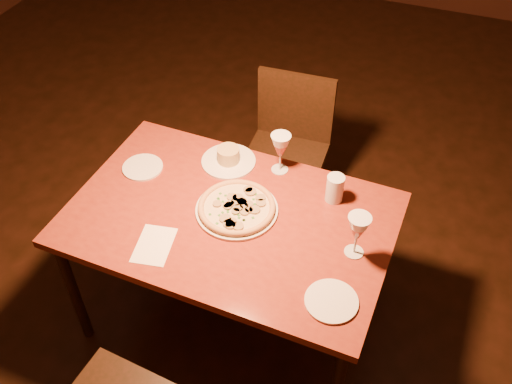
% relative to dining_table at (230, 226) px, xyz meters
% --- Properties ---
extents(floor, '(7.00, 7.00, 0.00)m').
position_rel_dining_table_xyz_m(floor, '(-0.20, 0.23, -0.65)').
color(floor, black).
rests_on(floor, ground).
extents(dining_table, '(1.36, 0.90, 0.71)m').
position_rel_dining_table_xyz_m(dining_table, '(0.00, 0.00, 0.00)').
color(dining_table, maroon).
rests_on(dining_table, floor).
extents(chair_far, '(0.43, 0.43, 0.85)m').
position_rel_dining_table_xyz_m(chair_far, '(-0.00, 0.79, -0.17)').
color(chair_far, black).
rests_on(chair_far, floor).
extents(pizza_plate, '(0.34, 0.34, 0.04)m').
position_rel_dining_table_xyz_m(pizza_plate, '(0.02, 0.04, 0.08)').
color(pizza_plate, silver).
rests_on(pizza_plate, dining_table).
extents(ramekin_saucer, '(0.25, 0.25, 0.08)m').
position_rel_dining_table_xyz_m(ramekin_saucer, '(-0.14, 0.31, 0.09)').
color(ramekin_saucer, silver).
rests_on(ramekin_saucer, dining_table).
extents(wine_glass_far, '(0.09, 0.09, 0.20)m').
position_rel_dining_table_xyz_m(wine_glass_far, '(0.10, 0.35, 0.16)').
color(wine_glass_far, '#A94C46').
rests_on(wine_glass_far, dining_table).
extents(wine_glass_right, '(0.09, 0.09, 0.20)m').
position_rel_dining_table_xyz_m(wine_glass_right, '(0.53, -0.01, 0.16)').
color(wine_glass_right, '#A94C46').
rests_on(wine_glass_right, dining_table).
extents(water_tumbler, '(0.08, 0.08, 0.13)m').
position_rel_dining_table_xyz_m(water_tumbler, '(0.37, 0.25, 0.13)').
color(water_tumbler, silver).
rests_on(water_tumbler, dining_table).
extents(side_plate_left, '(0.18, 0.18, 0.01)m').
position_rel_dining_table_xyz_m(side_plate_left, '(-0.48, 0.14, 0.07)').
color(side_plate_left, silver).
rests_on(side_plate_left, dining_table).
extents(side_plate_near, '(0.20, 0.20, 0.01)m').
position_rel_dining_table_xyz_m(side_plate_near, '(0.51, -0.26, 0.07)').
color(side_plate_near, silver).
rests_on(side_plate_near, dining_table).
extents(menu_card, '(0.17, 0.22, 0.00)m').
position_rel_dining_table_xyz_m(menu_card, '(-0.22, -0.25, 0.06)').
color(menu_card, white).
rests_on(menu_card, dining_table).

